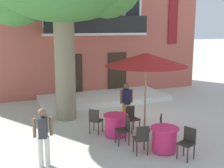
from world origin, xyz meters
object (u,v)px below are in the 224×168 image
Objects in this scene: cafe_umbrella at (146,60)px; pedestrian_near_entrance at (43,134)px; cafe_chair_near_tree_0 at (164,127)px; cafe_chair_near_tree_1 at (142,138)px; cafe_chair_middle_0 at (95,119)px; pedestrian_mid_plaza at (126,101)px; cafe_chair_near_tree_2 at (188,141)px; cafe_table_middle at (116,125)px; cafe_chair_middle_2 at (132,117)px; cafe_chair_middle_1 at (125,128)px; cafe_table_near_tree at (164,139)px.

cafe_umbrella reaches higher than pedestrian_near_entrance.
cafe_chair_near_tree_1 is at bearing -152.08° from cafe_chair_near_tree_0.
pedestrian_mid_plaza is at bearing 19.93° from cafe_chair_middle_0.
cafe_chair_near_tree_2 is 3.44m from pedestrian_mid_plaza.
pedestrian_mid_plaza is (0.85, 0.99, 0.53)m from cafe_table_middle.
cafe_chair_middle_2 is at bearing 17.64° from cafe_table_middle.
pedestrian_near_entrance is at bearing -159.60° from cafe_umbrella.
cafe_chair_middle_1 is at bearing 126.70° from cafe_chair_near_tree_2.
cafe_chair_near_tree_0 is 0.31× the size of cafe_umbrella.
cafe_table_near_tree is 0.77m from cafe_chair_near_tree_1.
cafe_chair_near_tree_0 is at bearing -40.10° from cafe_chair_middle_0.
cafe_table_middle is at bearing 117.00° from cafe_chair_near_tree_2.
cafe_table_near_tree is 0.77m from cafe_chair_near_tree_2.
pedestrian_mid_plaza is at bearing 63.80° from cafe_chair_middle_1.
cafe_table_near_tree is 2.65m from cafe_chair_middle_0.
cafe_chair_middle_0 is (-1.47, 2.21, 0.14)m from cafe_table_near_tree.
cafe_table_middle is at bearing 89.55° from cafe_chair_middle_1.
cafe_chair_middle_0 is 0.56× the size of pedestrian_mid_plaza.
cafe_chair_near_tree_2 is at bearing -61.90° from cafe_table_near_tree.
cafe_table_near_tree is 0.95× the size of cafe_chair_middle_2.
cafe_chair_near_tree_2 is at bearing -57.60° from cafe_chair_middle_0.
cafe_chair_near_tree_2 is 0.31× the size of cafe_umbrella.
cafe_chair_near_tree_0 is 0.56× the size of pedestrian_mid_plaza.
pedestrian_mid_plaza is (-0.40, 2.08, 0.39)m from cafe_chair_near_tree_0.
cafe_chair_middle_1 is 0.56× the size of pedestrian_near_entrance.
cafe_chair_near_tree_1 is 1.70m from cafe_table_middle.
cafe_chair_near_tree_1 is at bearing -120.66° from cafe_umbrella.
cafe_chair_near_tree_2 is at bearing -88.28° from cafe_umbrella.
cafe_chair_middle_1 is at bearing -126.41° from cafe_chair_middle_2.
cafe_chair_near_tree_0 is 1.67m from cafe_table_middle.
pedestrian_mid_plaza is (0.13, 0.76, 0.39)m from cafe_chair_middle_2.
cafe_chair_middle_1 is (-0.01, -0.75, 0.14)m from cafe_table_middle.
cafe_chair_near_tree_2 is 2.69m from cafe_chair_middle_2.
cafe_chair_middle_1 reaches higher than cafe_table_near_tree.
pedestrian_near_entrance is 4.24m from pedestrian_mid_plaza.
cafe_chair_middle_0 is at bearing 169.88° from cafe_chair_middle_2.
cafe_chair_middle_0 is (-1.85, 1.56, 0.00)m from cafe_chair_near_tree_0.
cafe_chair_middle_1 is at bearing 13.07° from pedestrian_near_entrance.
cafe_chair_near_tree_0 is at bearing 4.07° from pedestrian_near_entrance.
cafe_chair_near_tree_2 is at bearing -79.07° from cafe_chair_middle_2.
cafe_umbrella is (1.03, 1.74, 2.08)m from cafe_chair_near_tree_1.
cafe_chair_near_tree_0 is at bearing 27.92° from cafe_chair_near_tree_1.
cafe_chair_middle_0 is at bearing 139.90° from cafe_chair_near_tree_0.
cafe_chair_middle_0 and cafe_chair_middle_1 have the same top height.
cafe_chair_near_tree_0 is (0.38, 0.65, 0.14)m from cafe_table_near_tree.
cafe_chair_near_tree_1 is 1.00× the size of cafe_chair_near_tree_2.
cafe_chair_near_tree_2 is 2.06m from cafe_chair_middle_1.
cafe_chair_middle_1 is 1.00× the size of cafe_chair_middle_2.
cafe_chair_middle_2 is (0.60, 1.92, 0.00)m from cafe_chair_near_tree_1.
cafe_chair_near_tree_2 is 0.56× the size of pedestrian_near_entrance.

